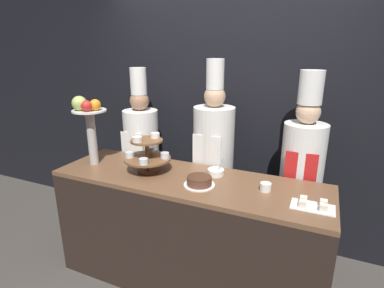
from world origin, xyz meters
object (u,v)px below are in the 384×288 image
object	(u,v)px
cup_white	(266,187)
chef_center_left	(213,154)
serving_bowl_far	(216,172)
chef_left	(142,148)
cake_square_tray	(313,205)
cake_round	(199,181)
tiered_stand	(147,154)
fruit_pedestal	(89,117)
chef_center_right	(302,169)

from	to	relation	value
cup_white	chef_center_left	bearing A→B (deg)	138.61
cup_white	serving_bowl_far	xyz separation A→B (m)	(-0.42, 0.12, -0.00)
chef_left	serving_bowl_far	bearing A→B (deg)	-22.17
cake_square_tray	chef_center_left	distance (m)	1.10
chef_center_left	cake_round	bearing A→B (deg)	-79.46
tiered_stand	chef_center_left	bearing A→B (deg)	55.35
serving_bowl_far	chef_center_left	bearing A→B (deg)	112.73
tiered_stand	chef_center_left	xyz separation A→B (m)	(0.37, 0.54, -0.12)
cake_round	chef_left	distance (m)	1.10
tiered_stand	cake_square_tray	world-z (taller)	tiered_stand
fruit_pedestal	serving_bowl_far	xyz separation A→B (m)	(1.07, 0.20, -0.40)
cake_square_tray	chef_center_left	bearing A→B (deg)	145.06
cake_round	serving_bowl_far	distance (m)	0.24
tiered_stand	fruit_pedestal	size ratio (longest dim) A/B	0.64
cake_square_tray	chef_center_left	size ratio (longest dim) A/B	0.14
chef_left	chef_center_right	xyz separation A→B (m)	(1.57, 0.00, 0.03)
chef_left	tiered_stand	bearing A→B (deg)	-52.64
chef_left	chef_center_left	xyz separation A→B (m)	(0.79, -0.00, 0.04)
cake_square_tray	chef_left	distance (m)	1.80
cup_white	cake_square_tray	distance (m)	0.34
chef_left	chef_center_right	distance (m)	1.57
cup_white	serving_bowl_far	size ratio (longest dim) A/B	0.52
tiered_stand	cake_square_tray	xyz separation A→B (m)	(1.27, -0.09, -0.14)
cake_round	serving_bowl_far	xyz separation A→B (m)	(0.05, 0.23, -0.01)
cup_white	chef_center_right	bearing A→B (deg)	68.42
tiered_stand	serving_bowl_far	bearing A→B (deg)	16.09
cake_square_tray	serving_bowl_far	distance (m)	0.77
cup_white	chef_left	distance (m)	1.46
chef_left	chef_center_right	bearing A→B (deg)	0.00
cake_round	cup_white	distance (m)	0.48
cake_square_tray	chef_center_left	xyz separation A→B (m)	(-0.90, 0.63, 0.01)
fruit_pedestal	chef_center_left	distance (m)	1.15
fruit_pedestal	cake_round	distance (m)	1.09
fruit_pedestal	cup_white	distance (m)	1.54
cake_square_tray	serving_bowl_far	size ratio (longest dim) A/B	1.76
fruit_pedestal	cake_square_tray	distance (m)	1.85
cup_white	serving_bowl_far	world-z (taller)	serving_bowl_far
fruit_pedestal	cake_round	xyz separation A→B (m)	(1.02, -0.03, -0.39)
fruit_pedestal	serving_bowl_far	size ratio (longest dim) A/B	3.96
tiered_stand	cake_square_tray	bearing A→B (deg)	-3.87
tiered_stand	chef_center_right	world-z (taller)	chef_center_right
cup_white	tiered_stand	bearing A→B (deg)	-178.09
fruit_pedestal	cup_white	bearing A→B (deg)	3.08
chef_center_left	chef_center_right	size ratio (longest dim) A/B	1.04
serving_bowl_far	cake_round	bearing A→B (deg)	-101.48
chef_center_left	fruit_pedestal	bearing A→B (deg)	-146.87
cake_round	cup_white	size ratio (longest dim) A/B	2.92
fruit_pedestal	cake_round	bearing A→B (deg)	-1.62
cup_white	chef_left	world-z (taller)	chef_left
tiered_stand	chef_left	world-z (taller)	chef_left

